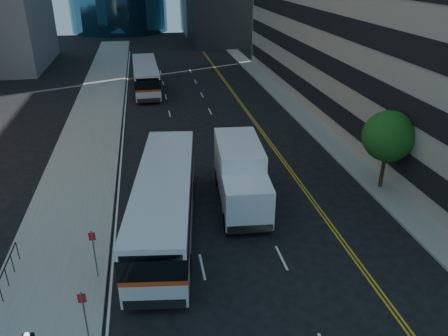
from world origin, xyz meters
name	(u,v)px	position (x,y,z in m)	size (l,w,h in m)	color
ground	(284,285)	(0.00, 0.00, 0.00)	(160.00, 160.00, 0.00)	black
sidewalk_west	(95,120)	(-10.50, 25.00, 0.07)	(5.00, 90.00, 0.15)	gray
sidewalk_east	(295,109)	(9.00, 25.00, 0.07)	(2.00, 90.00, 0.15)	gray
street_tree	(388,136)	(9.00, 8.00, 3.64)	(3.20, 3.20, 5.10)	#332114
bus_front	(165,201)	(-5.00, 5.56, 1.83)	(4.53, 13.26, 3.35)	silver
bus_rear	(146,76)	(-5.51, 34.98, 1.69)	(2.89, 12.05, 3.09)	silver
box_truck	(241,175)	(-0.36, 7.80, 1.90)	(3.17, 7.71, 3.60)	white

